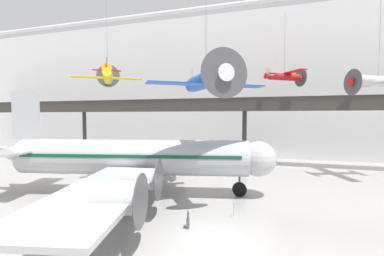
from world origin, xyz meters
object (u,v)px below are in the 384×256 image
at_px(stanchion_barrier, 234,213).
at_px(suspended_plane_yellow_lowwing, 108,75).
at_px(info_sign_pedestal, 188,221).
at_px(airliner_silver_main, 131,158).
at_px(suspended_plane_blue_trainer, 206,81).
at_px(suspended_plane_silver_racer, 378,81).
at_px(suspended_plane_red_highwing, 284,76).

bearing_deg(stanchion_barrier, suspended_plane_yellow_lowwing, 154.19).
relative_size(stanchion_barrier, info_sign_pedestal, 0.87).
xyz_separation_m(airliner_silver_main, info_sign_pedestal, (7.39, -5.63, -3.01)).
bearing_deg(airliner_silver_main, suspended_plane_blue_trainer, -18.02).
xyz_separation_m(airliner_silver_main, suspended_plane_yellow_lowwing, (-5.83, 4.84, 8.80)).
distance_m(suspended_plane_yellow_lowwing, suspended_plane_silver_racer, 31.39).
bearing_deg(airliner_silver_main, info_sign_pedestal, -49.61).
distance_m(airliner_silver_main, suspended_plane_blue_trainer, 10.12).
height_order(stanchion_barrier, info_sign_pedestal, info_sign_pedestal).
height_order(suspended_plane_yellow_lowwing, info_sign_pedestal, suspended_plane_yellow_lowwing).
bearing_deg(suspended_plane_yellow_lowwing, stanchion_barrier, -149.14).
distance_m(suspended_plane_blue_trainer, suspended_plane_yellow_lowwing, 14.49).
relative_size(suspended_plane_yellow_lowwing, stanchion_barrier, 10.35).
height_order(suspended_plane_red_highwing, suspended_plane_silver_racer, suspended_plane_red_highwing).
bearing_deg(stanchion_barrier, suspended_plane_blue_trainer, 141.56).
xyz_separation_m(airliner_silver_main, suspended_plane_red_highwing, (14.52, 18.27, 9.71)).
distance_m(stanchion_barrier, info_sign_pedestal, 3.85).
xyz_separation_m(suspended_plane_blue_trainer, stanchion_barrier, (2.66, -2.11, -10.01)).
bearing_deg(suspended_plane_silver_racer, stanchion_barrier, 26.90).
height_order(suspended_plane_blue_trainer, stanchion_barrier, suspended_plane_blue_trainer).
height_order(suspended_plane_silver_racer, info_sign_pedestal, suspended_plane_silver_racer).
relative_size(suspended_plane_blue_trainer, suspended_plane_silver_racer, 1.09).
xyz_separation_m(stanchion_barrier, info_sign_pedestal, (-2.66, -2.78, 0.13)).
xyz_separation_m(suspended_plane_silver_racer, info_sign_pedestal, (-17.05, -18.70, -10.94)).
bearing_deg(suspended_plane_silver_racer, suspended_plane_blue_trainer, 18.00).
xyz_separation_m(suspended_plane_yellow_lowwing, info_sign_pedestal, (13.23, -10.47, -11.81)).
distance_m(suspended_plane_yellow_lowwing, stanchion_barrier, 21.31).
height_order(airliner_silver_main, suspended_plane_red_highwing, suspended_plane_red_highwing).
bearing_deg(airliner_silver_main, stanchion_barrier, -28.15).
height_order(suspended_plane_blue_trainer, suspended_plane_silver_racer, suspended_plane_silver_racer).
bearing_deg(suspended_plane_yellow_lowwing, airliner_silver_main, -162.99).
height_order(suspended_plane_blue_trainer, suspended_plane_yellow_lowwing, suspended_plane_yellow_lowwing).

